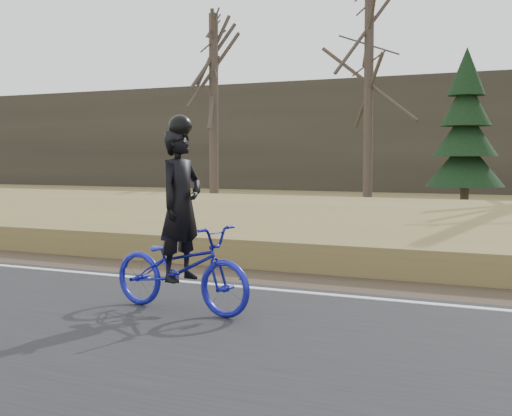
% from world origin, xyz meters
% --- Properties ---
extents(cyclist, '(1.93, 0.87, 2.19)m').
position_xyz_m(cyclist, '(-4.86, -1.41, 0.75)').
color(cyclist, '#171AA0').
rests_on(cyclist, road).
extents(bare_tree_far_left, '(0.36, 0.36, 7.26)m').
position_xyz_m(bare_tree_far_left, '(-14.17, 15.80, 3.63)').
color(bare_tree_far_left, '#483C34').
rests_on(bare_tree_far_left, ground).
extents(bare_tree_left, '(0.36, 0.36, 8.36)m').
position_xyz_m(bare_tree_left, '(-8.78, 18.17, 4.18)').
color(bare_tree_left, '#483C34').
rests_on(bare_tree_left, ground).
extents(conifer, '(2.60, 2.60, 5.46)m').
position_xyz_m(conifer, '(-4.86, 16.43, 2.59)').
color(conifer, '#483C34').
rests_on(conifer, ground).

